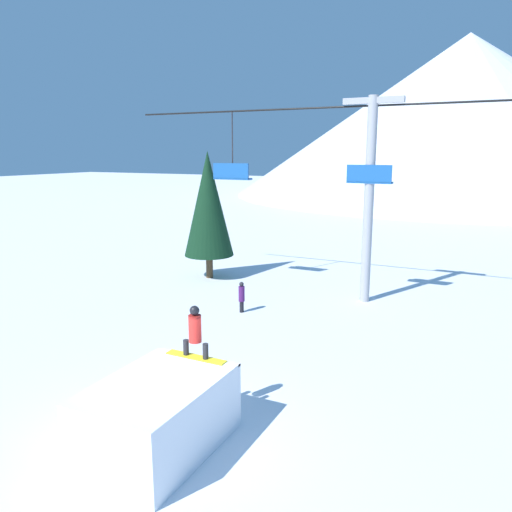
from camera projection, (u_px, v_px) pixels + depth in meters
name	position (u px, v px, depth m)	size (l,w,h in m)	color
ground_plane	(175.00, 437.00, 11.03)	(220.00, 220.00, 0.00)	white
mountain_ridge	(464.00, 116.00, 70.34)	(64.32, 64.32, 22.17)	silver
snow_ramp	(158.00, 416.00, 10.44)	(2.20, 3.21, 1.52)	white
snowboarder	(195.00, 333.00, 11.38)	(1.52, 0.29, 1.25)	yellow
chairlift	(369.00, 183.00, 20.05)	(22.25, 0.44, 8.34)	#9E9EA3
pine_tree_near	(208.00, 204.00, 24.27)	(2.43, 2.43, 6.24)	#4C3823
distant_skier	(242.00, 296.00, 19.46)	(0.24, 0.24, 1.23)	black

